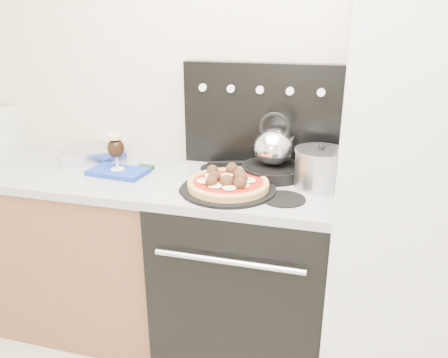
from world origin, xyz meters
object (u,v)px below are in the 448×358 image
(oven_mitt, at_px, (118,172))
(skillet, at_px, (273,171))
(beer_glass, at_px, (116,152))
(fridge, at_px, (417,194))
(stock_pot, at_px, (320,169))
(pizza, at_px, (228,182))
(stove_body, at_px, (246,275))
(base_cabinet, at_px, (53,245))
(pizza_pan, at_px, (228,189))
(tea_kettle, at_px, (274,144))

(oven_mitt, bearing_deg, skillet, 9.04)
(beer_glass, relative_size, skillet, 0.62)
(fridge, relative_size, skillet, 6.57)
(skillet, bearing_deg, stock_pot, -20.33)
(pizza, bearing_deg, skillet, 56.00)
(stove_body, xyz_separation_m, stock_pot, (0.31, 0.04, 0.56))
(oven_mitt, xyz_separation_m, beer_glass, (0.00, 0.00, 0.10))
(base_cabinet, height_order, oven_mitt, oven_mitt)
(oven_mitt, height_order, beer_glass, beer_glass)
(pizza_pan, distance_m, skillet, 0.28)
(base_cabinet, distance_m, oven_mitt, 0.66)
(base_cabinet, distance_m, pizza, 1.18)
(tea_kettle, height_order, stock_pot, tea_kettle)
(tea_kettle, relative_size, stock_pot, 0.96)
(base_cabinet, height_order, skillet, skillet)
(fridge, bearing_deg, pizza, -173.60)
(base_cabinet, bearing_deg, fridge, -1.59)
(skillet, height_order, tea_kettle, tea_kettle)
(fridge, distance_m, skillet, 0.63)
(base_cabinet, distance_m, tea_kettle, 1.36)
(base_cabinet, height_order, stock_pot, stock_pot)
(beer_glass, xyz_separation_m, skillet, (0.74, 0.12, -0.07))
(fridge, bearing_deg, stock_pot, 170.84)
(beer_glass, relative_size, stock_pot, 0.82)
(beer_glass, distance_m, skillet, 0.75)
(base_cabinet, xyz_separation_m, beer_glass, (0.46, -0.02, 0.58))
(beer_glass, xyz_separation_m, pizza, (0.58, -0.11, -0.06))
(fridge, relative_size, tea_kettle, 9.08)
(pizza_pan, relative_size, stock_pot, 1.88)
(fridge, relative_size, oven_mitt, 6.88)
(skillet, bearing_deg, base_cabinet, -175.52)
(stock_pot, bearing_deg, pizza_pan, -158.21)
(beer_glass, height_order, skillet, beer_glass)
(pizza, bearing_deg, pizza_pan, 0.00)
(stove_body, bearing_deg, stock_pot, 7.04)
(stove_body, distance_m, tea_kettle, 0.65)
(skillet, distance_m, tea_kettle, 0.13)
(beer_glass, relative_size, pizza, 0.52)
(beer_glass, distance_m, tea_kettle, 0.75)
(base_cabinet, distance_m, stove_body, 1.11)
(base_cabinet, bearing_deg, pizza_pan, -7.42)
(skillet, height_order, stock_pot, stock_pot)
(oven_mitt, xyz_separation_m, stock_pot, (0.96, 0.04, 0.09))
(beer_glass, height_order, stock_pot, beer_glass)
(stove_body, height_order, pizza_pan, pizza_pan)
(oven_mitt, distance_m, beer_glass, 0.10)
(skillet, bearing_deg, oven_mitt, -170.96)
(base_cabinet, bearing_deg, skillet, 4.48)
(base_cabinet, distance_m, fridge, 1.88)
(oven_mitt, height_order, stock_pot, stock_pot)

